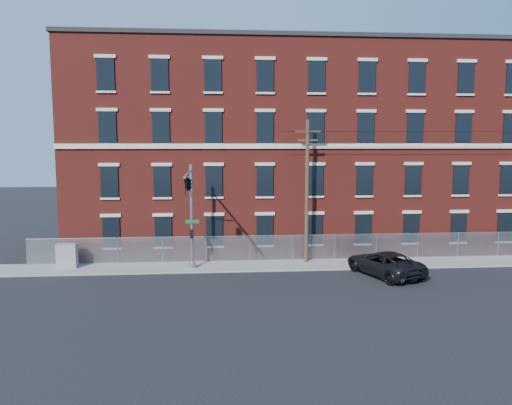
{
  "coord_description": "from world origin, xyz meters",
  "views": [
    {
      "loc": [
        -4.27,
        -28.42,
        8.56
      ],
      "look_at": [
        -1.71,
        4.0,
        4.6
      ],
      "focal_mm": 34.68,
      "sensor_mm": 36.0,
      "label": 1
    }
  ],
  "objects_px": {
    "traffic_signal_mast": "(189,194)",
    "utility_cabinet": "(67,256)",
    "utility_pole_near": "(307,189)",
    "pickup_truck": "(384,263)"
  },
  "relations": [
    {
      "from": "traffic_signal_mast",
      "to": "pickup_truck",
      "type": "height_order",
      "value": "traffic_signal_mast"
    },
    {
      "from": "traffic_signal_mast",
      "to": "utility_cabinet",
      "type": "distance_m",
      "value": 10.02
    },
    {
      "from": "traffic_signal_mast",
      "to": "pickup_truck",
      "type": "bearing_deg",
      "value": -0.47
    },
    {
      "from": "utility_cabinet",
      "to": "traffic_signal_mast",
      "type": "bearing_deg",
      "value": -19.88
    },
    {
      "from": "pickup_truck",
      "to": "utility_cabinet",
      "type": "relative_size",
      "value": 3.46
    },
    {
      "from": "pickup_truck",
      "to": "utility_cabinet",
      "type": "height_order",
      "value": "utility_cabinet"
    },
    {
      "from": "utility_pole_near",
      "to": "utility_cabinet",
      "type": "height_order",
      "value": "utility_pole_near"
    },
    {
      "from": "traffic_signal_mast",
      "to": "utility_cabinet",
      "type": "bearing_deg",
      "value": 160.27
    },
    {
      "from": "traffic_signal_mast",
      "to": "pickup_truck",
      "type": "relative_size",
      "value": 1.23
    },
    {
      "from": "traffic_signal_mast",
      "to": "utility_cabinet",
      "type": "xyz_separation_m",
      "value": [
        -8.46,
        3.03,
        -4.45
      ]
    }
  ]
}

